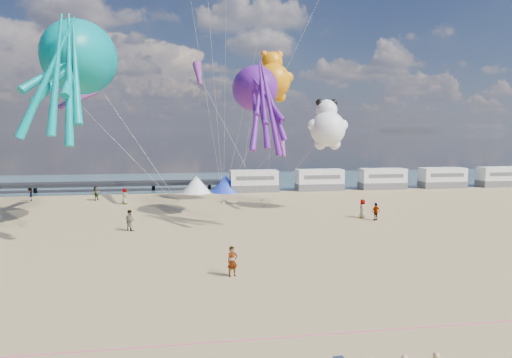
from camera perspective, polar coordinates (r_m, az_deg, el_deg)
name	(u,v)px	position (r m, az deg, el deg)	size (l,w,h in m)	color
ground	(256,295)	(24.27, 0.00, -14.30)	(120.00, 120.00, 0.00)	tan
water	(206,181)	(78.02, -6.30, -0.22)	(120.00, 120.00, 0.00)	#325260
pier	(4,186)	(71.23, -28.98, -0.73)	(60.00, 3.00, 0.50)	black
motorhome_0	(254,181)	(63.59, -0.27, -0.25)	(6.60, 2.50, 3.00)	silver
motorhome_1	(320,180)	(65.69, 7.95, -0.11)	(6.60, 2.50, 3.00)	silver
motorhome_2	(382,179)	(69.04, 15.51, 0.03)	(6.60, 2.50, 3.00)	silver
motorhome_3	(442,178)	(73.48, 22.27, 0.15)	(6.60, 2.50, 3.00)	silver
motorhome_4	(500,177)	(78.82, 28.19, 0.25)	(6.60, 2.50, 3.00)	silver
tent_white	(196,184)	(62.92, -7.49, -0.64)	(4.00, 4.00, 2.40)	white
tent_blue	(225,184)	(63.15, -3.86, -0.58)	(4.00, 4.00, 2.40)	#1933CC
rope_line	(275,338)	(19.72, 2.40, -19.22)	(0.03, 0.03, 34.00)	#F2338C
standing_person	(232,261)	(26.91, -2.97, -10.25)	(0.65, 0.43, 1.79)	tan
beachgoer_0	(363,209)	(45.61, 13.17, -3.63)	(0.67, 0.44, 1.83)	#7F6659
beachgoer_1	(130,220)	(40.29, -15.52, -4.98)	(0.88, 0.57, 1.79)	#7F6659
beachgoer_2	(30,194)	(61.47, -26.37, -1.74)	(0.79, 0.61, 1.62)	#7F6659
beachgoer_3	(376,212)	(44.66, 14.75, -3.97)	(1.09, 0.63, 1.69)	#7F6659
beachgoer_4	(97,193)	(58.95, -19.31, -1.70)	(1.01, 0.42, 1.73)	#7F6659
beachgoer_6	(125,196)	(54.81, -16.08, -2.08)	(0.69, 0.45, 1.88)	#7F6659
sandbag_a	(184,211)	(48.14, -9.01, -4.02)	(0.50, 0.35, 0.22)	gray
sandbag_b	(239,203)	(53.35, -2.11, -2.96)	(0.50, 0.35, 0.22)	gray
sandbag_c	(267,205)	(51.56, 1.38, -3.28)	(0.50, 0.35, 0.22)	gray
sandbag_d	(262,200)	(55.47, 0.79, -2.62)	(0.50, 0.35, 0.22)	gray
sandbag_e	(224,203)	(53.16, -4.07, -3.01)	(0.50, 0.35, 0.22)	gray
kite_octopus_teal	(80,58)	(42.81, -21.17, 13.97)	(4.81, 11.23, 12.84)	#008686
kite_octopus_purple	(255,88)	(44.35, -0.15, 11.25)	(4.02, 9.39, 10.73)	#58178B
kite_panda	(328,129)	(48.58, 8.96, 6.20)	(4.47, 4.21, 6.31)	white
kite_teddy_orange	(273,81)	(52.90, 2.11, 12.12)	(4.90, 4.61, 6.92)	orange
windsock_left	(75,99)	(49.20, -21.72, 9.22)	(1.10, 7.09, 7.09)	red
windsock_mid	(199,74)	(51.26, -7.20, 12.89)	(1.00, 6.88, 6.88)	red
windsock_right	(282,144)	(49.10, 3.26, 4.45)	(0.90, 5.50, 5.50)	red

